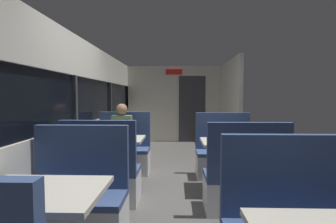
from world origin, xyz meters
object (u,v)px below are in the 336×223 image
Objects in this scene: bench_near_window_facing_entry at (77,206)px; seated_passenger at (122,144)px; dining_table_mid_window at (114,145)px; bench_mid_window_facing_entry at (123,154)px; dining_table_rear_aisle at (233,148)px; bench_rear_aisle_facing_end at (245,185)px; dining_table_near_window at (38,204)px; coffee_cup_primary at (31,190)px; bench_rear_aisle_facing_entry at (224,158)px; bench_mid_window_facing_end at (102,178)px.

seated_passenger reaches higher than bench_near_window_facing_entry.
dining_table_mid_window is (0.00, 1.57, 0.31)m from bench_near_window_facing_entry.
dining_table_rear_aisle is at bearing -26.68° from bench_mid_window_facing_entry.
bench_near_window_facing_entry is 1.00× the size of bench_mid_window_facing_entry.
bench_rear_aisle_facing_end is at bearing -90.00° from dining_table_rear_aisle.
dining_table_near_window is 0.19m from coffee_cup_primary.
dining_table_near_window is at bearing 97.60° from coffee_cup_primary.
dining_table_mid_window is 0.82× the size of bench_rear_aisle_facing_entry.
dining_table_near_window is at bearing -142.51° from bench_rear_aisle_facing_end.
bench_rear_aisle_facing_entry is 3.42m from coffee_cup_primary.
bench_rear_aisle_facing_entry is (0.00, 0.70, -0.31)m from dining_table_rear_aisle.
seated_passenger reaches higher than bench_rear_aisle_facing_end.
bench_mid_window_facing_end reaches higher than dining_table_near_window.
bench_near_window_facing_entry is 2.74m from bench_rear_aisle_facing_entry.
dining_table_near_window is at bearing -90.00° from bench_mid_window_facing_end.
bench_near_window_facing_entry is at bearing -130.82° from bench_rear_aisle_facing_entry.
bench_near_window_facing_entry is 1.00× the size of bench_mid_window_facing_end.
bench_rear_aisle_facing_end is 0.87× the size of seated_passenger.
dining_table_rear_aisle is at bearing -24.80° from seated_passenger.
bench_rear_aisle_facing_end is at bearing -40.46° from seated_passenger.
bench_rear_aisle_facing_end is at bearing -90.00° from bench_rear_aisle_facing_entry.
dining_table_mid_window is at bearing -90.00° from bench_mid_window_facing_entry.
seated_passenger is (0.00, 1.33, 0.21)m from bench_mid_window_facing_end.
seated_passenger is (0.00, -0.07, 0.21)m from bench_mid_window_facing_entry.
seated_passenger reaches higher than dining_table_near_window.
seated_passenger is at bearing 155.20° from dining_table_rear_aisle.
bench_mid_window_facing_entry reaches higher than dining_table_near_window.
dining_table_near_window is at bearing -130.82° from dining_table_rear_aisle.
bench_near_window_facing_entry is 1.00× the size of bench_rear_aisle_facing_end.
bench_rear_aisle_facing_entry reaches higher than dining_table_near_window.
dining_table_rear_aisle is 0.71× the size of seated_passenger.
dining_table_rear_aisle is at bearing 49.18° from dining_table_near_window.
bench_near_window_facing_entry is 1.91m from bench_rear_aisle_facing_end.
bench_rear_aisle_facing_end is (1.79, 1.37, -0.31)m from dining_table_near_window.
bench_near_window_facing_entry is at bearing -90.00° from seated_passenger.
bench_near_window_facing_entry is at bearing -142.51° from dining_table_rear_aisle.
bench_rear_aisle_facing_end is 1.00× the size of bench_rear_aisle_facing_entry.
dining_table_near_window is at bearing -122.85° from bench_rear_aisle_facing_entry.
dining_table_rear_aisle is 0.82× the size of bench_rear_aisle_facing_end.
bench_near_window_facing_entry is at bearing 90.00° from dining_table_near_window.
dining_table_near_window is at bearing -90.00° from dining_table_mid_window.
bench_rear_aisle_facing_end is (1.79, -1.60, 0.00)m from bench_mid_window_facing_entry.
seated_passenger is (-1.79, 0.83, -0.10)m from dining_table_rear_aisle.
bench_near_window_facing_entry is 1.22× the size of dining_table_mid_window.
bench_mid_window_facing_end is (0.00, 1.57, -0.31)m from dining_table_near_window.
coffee_cup_primary is at bearing -139.95° from bench_rear_aisle_facing_end.
bench_mid_window_facing_entry and bench_rear_aisle_facing_end have the same top height.
bench_mid_window_facing_end is 12.22× the size of coffee_cup_primary.
bench_rear_aisle_facing_entry is 1.81m from seated_passenger.
bench_mid_window_facing_entry is (0.00, 2.97, -0.31)m from dining_table_near_window.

